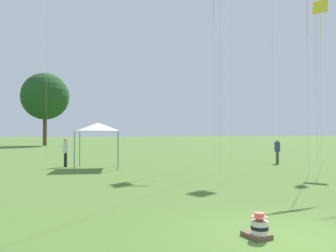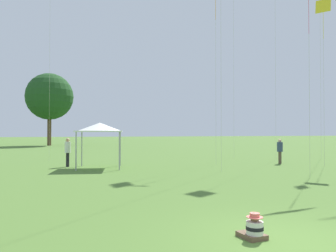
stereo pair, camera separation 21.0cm
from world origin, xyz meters
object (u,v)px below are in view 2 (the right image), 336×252
object	(u,v)px
person_standing_1	(68,150)
canopy_tent	(100,128)
seated_toddler	(254,228)
kite_5	(216,2)
kite_4	(323,12)
person_standing_2	(280,149)
distant_tree_0	(50,97)

from	to	relation	value
person_standing_1	canopy_tent	size ratio (longest dim) A/B	0.57
seated_toddler	kite_5	world-z (taller)	kite_5
canopy_tent	kite_4	distance (m)	16.37
person_standing_2	canopy_tent	size ratio (longest dim) A/B	0.54
seated_toddler	distant_tree_0	size ratio (longest dim) A/B	0.05
seated_toddler	canopy_tent	bearing A→B (deg)	89.86
distant_tree_0	kite_5	bearing A→B (deg)	-71.97
seated_toddler	kite_4	distance (m)	19.58
person_standing_1	canopy_tent	bearing A→B (deg)	-145.14
person_standing_2	kite_5	distance (m)	10.93
person_standing_2	seated_toddler	bearing A→B (deg)	43.00
seated_toddler	kite_4	xyz separation A→B (m)	(12.46, 11.40, 9.90)
canopy_tent	distant_tree_0	bearing A→B (deg)	97.03
person_standing_2	distant_tree_0	size ratio (longest dim) A/B	0.15
canopy_tent	seated_toddler	bearing A→B (deg)	-83.27
person_standing_2	distant_tree_0	bearing A→B (deg)	-74.72
canopy_tent	kite_5	size ratio (longest dim) A/B	0.27
person_standing_2	kite_4	xyz separation A→B (m)	(1.96, -1.99, 9.10)
person_standing_2	kite_4	distance (m)	9.52
person_standing_1	person_standing_2	bearing A→B (deg)	-119.34
person_standing_1	kite_4	distance (m)	18.88
person_standing_1	kite_5	world-z (taller)	kite_5
seated_toddler	kite_5	size ratio (longest dim) A/B	0.05
person_standing_1	kite_5	distance (m)	13.69
kite_4	canopy_tent	bearing A→B (deg)	-94.80
person_standing_1	kite_4	size ratio (longest dim) A/B	0.17
person_standing_2	distant_tree_0	distance (m)	41.31
seated_toddler	distant_tree_0	world-z (taller)	distant_tree_0
kite_4	person_standing_2	bearing A→B (deg)	-128.30
person_standing_1	kite_5	size ratio (longest dim) A/B	0.15
kite_4	kite_5	size ratio (longest dim) A/B	0.93
kite_5	distant_tree_0	xyz separation A→B (m)	(-11.97, 36.79, -2.94)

